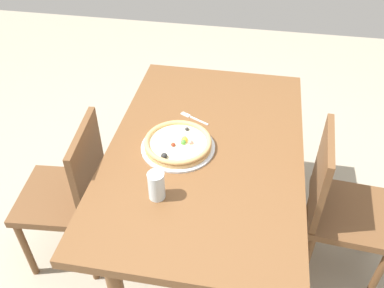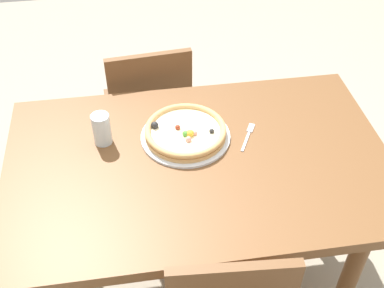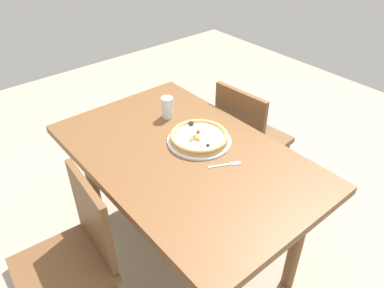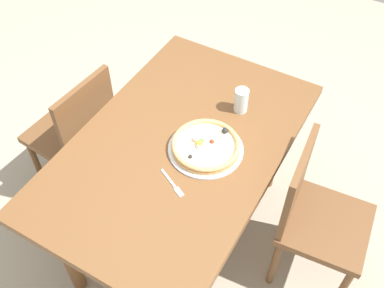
{
  "view_description": "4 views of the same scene",
  "coord_description": "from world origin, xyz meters",
  "px_view_note": "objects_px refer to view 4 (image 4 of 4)",
  "views": [
    {
      "loc": [
        -1.43,
        -0.19,
        2.0
      ],
      "look_at": [
        -0.02,
        0.06,
        0.78
      ],
      "focal_mm": 38.34,
      "sensor_mm": 36.0,
      "label": 1
    },
    {
      "loc": [
        -0.22,
        -1.26,
        2.01
      ],
      "look_at": [
        -0.02,
        0.06,
        0.78
      ],
      "focal_mm": 45.8,
      "sensor_mm": 36.0,
      "label": 2
    },
    {
      "loc": [
        1.18,
        -0.94,
        1.9
      ],
      "look_at": [
        -0.02,
        0.06,
        0.78
      ],
      "focal_mm": 34.56,
      "sensor_mm": 36.0,
      "label": 3
    },
    {
      "loc": [
        1.14,
        0.73,
        2.33
      ],
      "look_at": [
        -0.02,
        0.06,
        0.78
      ],
      "focal_mm": 42.33,
      "sensor_mm": 36.0,
      "label": 4
    }
  ],
  "objects_px": {
    "plate": "(206,149)",
    "pizza": "(206,145)",
    "chair_far": "(314,215)",
    "chair_near": "(77,132)",
    "fork": "(174,185)",
    "drinking_glass": "(241,100)",
    "dining_table": "(179,158)"
  },
  "relations": [
    {
      "from": "dining_table",
      "to": "chair_far",
      "type": "distance_m",
      "value": 0.7
    },
    {
      "from": "plate",
      "to": "drinking_glass",
      "type": "xyz_separation_m",
      "value": [
        -0.31,
        0.02,
        0.06
      ]
    },
    {
      "from": "drinking_glass",
      "to": "chair_far",
      "type": "bearing_deg",
      "value": 68.78
    },
    {
      "from": "chair_near",
      "to": "dining_table",
      "type": "bearing_deg",
      "value": -85.77
    },
    {
      "from": "dining_table",
      "to": "chair_near",
      "type": "relative_size",
      "value": 1.6
    },
    {
      "from": "fork",
      "to": "drinking_glass",
      "type": "height_order",
      "value": "drinking_glass"
    },
    {
      "from": "plate",
      "to": "fork",
      "type": "height_order",
      "value": "plate"
    },
    {
      "from": "chair_far",
      "to": "chair_near",
      "type": "bearing_deg",
      "value": -88.9
    },
    {
      "from": "dining_table",
      "to": "fork",
      "type": "bearing_deg",
      "value": 25.82
    },
    {
      "from": "chair_far",
      "to": "pizza",
      "type": "distance_m",
      "value": 0.63
    },
    {
      "from": "chair_near",
      "to": "fork",
      "type": "relative_size",
      "value": 5.71
    },
    {
      "from": "chair_near",
      "to": "plate",
      "type": "relative_size",
      "value": 2.58
    },
    {
      "from": "chair_far",
      "to": "drinking_glass",
      "type": "distance_m",
      "value": 0.65
    },
    {
      "from": "dining_table",
      "to": "fork",
      "type": "distance_m",
      "value": 0.25
    },
    {
      "from": "dining_table",
      "to": "chair_far",
      "type": "height_order",
      "value": "chair_far"
    },
    {
      "from": "chair_far",
      "to": "fork",
      "type": "relative_size",
      "value": 5.71
    },
    {
      "from": "plate",
      "to": "fork",
      "type": "relative_size",
      "value": 2.22
    },
    {
      "from": "chair_near",
      "to": "plate",
      "type": "distance_m",
      "value": 0.84
    },
    {
      "from": "dining_table",
      "to": "chair_far",
      "type": "relative_size",
      "value": 1.6
    },
    {
      "from": "chair_far",
      "to": "plate",
      "type": "distance_m",
      "value": 0.62
    },
    {
      "from": "chair_far",
      "to": "plate",
      "type": "bearing_deg",
      "value": -83.29
    },
    {
      "from": "chair_far",
      "to": "pizza",
      "type": "relative_size",
      "value": 2.84
    },
    {
      "from": "chair_near",
      "to": "drinking_glass",
      "type": "distance_m",
      "value": 0.94
    },
    {
      "from": "plate",
      "to": "pizza",
      "type": "height_order",
      "value": "pizza"
    },
    {
      "from": "pizza",
      "to": "drinking_glass",
      "type": "height_order",
      "value": "drinking_glass"
    },
    {
      "from": "chair_near",
      "to": "fork",
      "type": "distance_m",
      "value": 0.84
    },
    {
      "from": "dining_table",
      "to": "fork",
      "type": "relative_size",
      "value": 9.13
    },
    {
      "from": "plate",
      "to": "pizza",
      "type": "bearing_deg",
      "value": -148.85
    },
    {
      "from": "chair_far",
      "to": "pizza",
      "type": "bearing_deg",
      "value": -83.33
    },
    {
      "from": "chair_near",
      "to": "pizza",
      "type": "height_order",
      "value": "chair_near"
    },
    {
      "from": "plate",
      "to": "drinking_glass",
      "type": "relative_size",
      "value": 2.72
    },
    {
      "from": "chair_near",
      "to": "chair_far",
      "type": "bearing_deg",
      "value": -79.64
    }
  ]
}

